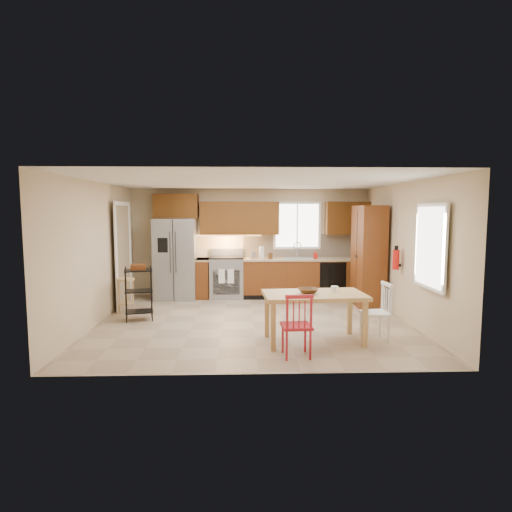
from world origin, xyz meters
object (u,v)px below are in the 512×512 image
at_px(refrigerator, 176,259).
at_px(chair_white, 375,312).
at_px(table_bowl, 308,294).
at_px(bar_stool, 126,296).
at_px(fire_extinguisher, 396,260).
at_px(table_jar, 335,290).
at_px(pantry, 368,256).
at_px(range_stove, 227,278).
at_px(dining_table, 314,318).
at_px(soap_bottle, 315,255).
at_px(utility_cart, 139,294).
at_px(chair_red, 296,325).

distance_m(refrigerator, chair_white, 4.86).
relative_size(table_bowl, bar_stool, 0.45).
distance_m(fire_extinguisher, table_jar, 1.93).
xyz_separation_m(pantry, table_jar, (-1.21, -2.33, -0.28)).
height_order(range_stove, dining_table, range_stove).
distance_m(refrigerator, dining_table, 4.27).
xyz_separation_m(refrigerator, soap_bottle, (3.18, -0.02, 0.09)).
bearing_deg(table_jar, soap_bottle, 85.44).
distance_m(fire_extinguisher, dining_table, 2.33).
height_order(fire_extinguisher, table_bowl, fire_extinguisher).
bearing_deg(pantry, refrigerator, 167.38).
distance_m(table_jar, utility_cart, 3.56).
bearing_deg(fire_extinguisher, range_stove, 147.38).
relative_size(refrigerator, soap_bottle, 9.53).
height_order(pantry, chair_red, pantry).
relative_size(range_stove, dining_table, 0.61).
bearing_deg(range_stove, dining_table, -67.06).
bearing_deg(range_stove, refrigerator, -177.01).
relative_size(soap_bottle, table_jar, 1.53).
xyz_separation_m(pantry, utility_cart, (-4.51, -1.02, -0.56)).
distance_m(refrigerator, utility_cart, 2.03).
bearing_deg(chair_red, dining_table, 57.60).
bearing_deg(pantry, chair_white, -103.92).
bearing_deg(refrigerator, fire_extinguisher, -24.52).
relative_size(chair_red, table_bowl, 2.90).
distance_m(soap_bottle, table_jar, 3.25).
bearing_deg(utility_cart, bar_stool, 110.89).
height_order(soap_bottle, pantry, pantry).
bearing_deg(table_jar, fire_extinguisher, 42.23).
bearing_deg(dining_table, refrigerator, 123.66).
bearing_deg(utility_cart, chair_red, -51.65).
relative_size(bar_stool, utility_cart, 0.70).
xyz_separation_m(table_jar, bar_stool, (-3.69, 1.87, -0.43)).
height_order(fire_extinguisher, bar_stool, fire_extinguisher).
xyz_separation_m(dining_table, chair_red, (-0.35, -0.65, 0.08)).
bearing_deg(dining_table, chair_red, -122.40).
height_order(soap_bottle, chair_white, soap_bottle).
xyz_separation_m(chair_red, bar_stool, (-3.01, 2.61, -0.10)).
relative_size(dining_table, table_bowl, 4.94).
bearing_deg(refrigerator, range_stove, 2.99).
bearing_deg(table_jar, bar_stool, 153.15).
bearing_deg(table_jar, chair_white, -4.11).
relative_size(fire_extinguisher, chair_white, 0.41).
height_order(refrigerator, bar_stool, refrigerator).
bearing_deg(range_stove, fire_extinguisher, -32.62).
bearing_deg(soap_bottle, fire_extinguisher, -59.47).
bearing_deg(fire_extinguisher, utility_cart, 179.63).
xyz_separation_m(chair_white, table_bowl, (-1.04, -0.05, 0.30)).
relative_size(pantry, table_jar, 16.81).
bearing_deg(dining_table, bar_stool, 145.61).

